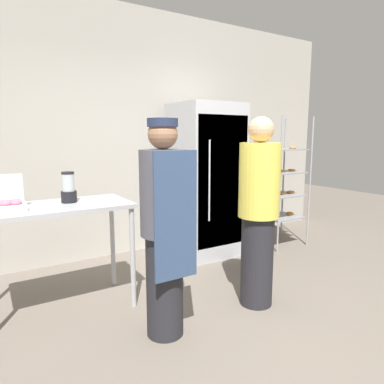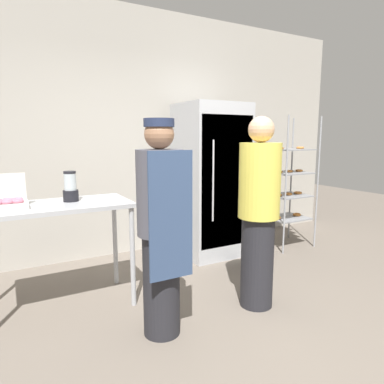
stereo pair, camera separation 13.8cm
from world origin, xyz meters
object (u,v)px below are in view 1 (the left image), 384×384
(refrigerator, at_px, (206,180))
(person_baker, at_px, (164,227))
(blender_pitcher, at_px, (69,189))
(baking_rack, at_px, (282,183))
(person_customer, at_px, (258,212))
(donut_box, at_px, (5,204))

(refrigerator, relative_size, person_baker, 1.17)
(refrigerator, height_order, blender_pitcher, refrigerator)
(person_baker, bearing_deg, refrigerator, 47.09)
(baking_rack, bearing_deg, refrigerator, 166.69)
(person_customer, bearing_deg, donut_box, 157.98)
(baking_rack, bearing_deg, person_customer, -142.09)
(blender_pitcher, bearing_deg, person_customer, -31.59)
(refrigerator, distance_m, baking_rack, 1.10)
(blender_pitcher, bearing_deg, donut_box, -169.11)
(refrigerator, relative_size, person_customer, 1.14)
(refrigerator, bearing_deg, person_customer, -105.47)
(refrigerator, xyz_separation_m, person_customer, (-0.38, -1.38, -0.10))
(refrigerator, distance_m, person_customer, 1.43)
(blender_pitcher, xyz_separation_m, person_baker, (0.47, -0.85, -0.20))
(blender_pitcher, distance_m, person_baker, 0.99)
(refrigerator, xyz_separation_m, person_baker, (-1.28, -1.38, -0.10))
(blender_pitcher, distance_m, person_customer, 1.62)
(refrigerator, bearing_deg, blender_pitcher, -163.15)
(donut_box, distance_m, person_customer, 2.01)
(person_customer, bearing_deg, baking_rack, 37.91)
(donut_box, height_order, person_customer, person_customer)
(person_baker, height_order, person_customer, person_customer)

